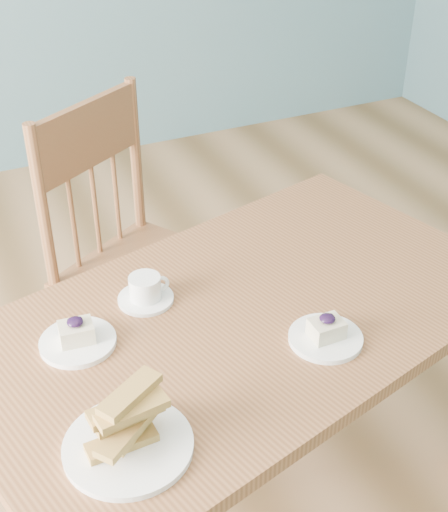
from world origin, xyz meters
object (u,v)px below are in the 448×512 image
object	(u,v)px
dining_table	(242,335)
cheesecake_plate_near	(326,334)
dining_chair	(136,260)
cheesecake_plate_far	(77,338)
biscotti_plate	(127,432)
coffee_cup	(146,291)

from	to	relation	value
dining_table	cheesecake_plate_near	bearing A→B (deg)	-69.50
dining_chair	cheesecake_plate_far	distance (m)	0.65
dining_table	dining_chair	size ratio (longest dim) A/B	1.47
cheesecake_plate_far	cheesecake_plate_near	bearing A→B (deg)	-23.51
dining_table	biscotti_plate	bearing A→B (deg)	-157.77
dining_table	dining_chair	xyz separation A→B (m)	(-0.07, 0.58, -0.12)
dining_chair	coffee_cup	size ratio (longest dim) A/B	7.50
dining_table	cheesecake_plate_near	distance (m)	0.22
coffee_cup	dining_chair	bearing A→B (deg)	79.45
coffee_cup	biscotti_plate	xyz separation A→B (m)	(-0.18, -0.41, 0.01)
dining_table	dining_chair	world-z (taller)	dining_chair
dining_table	coffee_cup	distance (m)	0.25
dining_chair	biscotti_plate	size ratio (longest dim) A/B	4.11
cheesecake_plate_near	coffee_cup	bearing A→B (deg)	135.36
dining_table	biscotti_plate	world-z (taller)	biscotti_plate
cheesecake_plate_far	coffee_cup	bearing A→B (deg)	24.88
dining_table	coffee_cup	bearing A→B (deg)	129.62
coffee_cup	cheesecake_plate_far	bearing A→B (deg)	-151.21
dining_table	coffee_cup	size ratio (longest dim) A/B	11.01
cheesecake_plate_near	biscotti_plate	bearing A→B (deg)	-167.40
coffee_cup	cheesecake_plate_near	bearing A→B (deg)	-40.73
dining_table	dining_chair	bearing A→B (deg)	81.92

